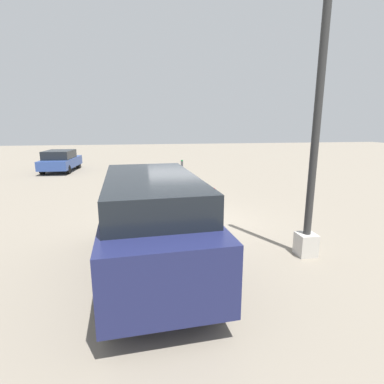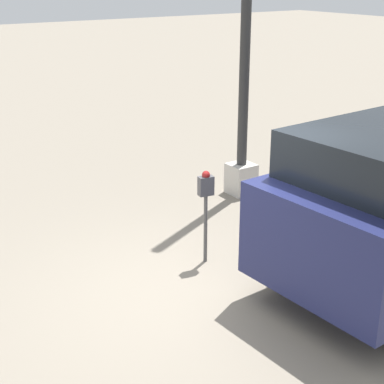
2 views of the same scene
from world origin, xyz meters
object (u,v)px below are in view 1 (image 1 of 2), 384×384
Objects in this scene: parking_meter_far at (182,167)px; car_distant at (61,160)px; parking_meter_near at (214,199)px; fire_hydrant at (185,179)px; lamp_post at (314,152)px; parked_van at (153,221)px.

car_distant is (-6.47, -7.39, -0.28)m from parking_meter_far.
car_distant is at bearing -140.35° from parking_meter_near.
car_distant reaches higher than fire_hydrant.
lamp_post is 3.92m from parked_van.
parking_meter_far reaches higher than fire_hydrant.
parked_van reaches higher than parking_meter_near.
fire_hydrant is (-0.28, 0.19, -0.67)m from parking_meter_far.
fire_hydrant is at bearing -125.88° from car_distant.
lamp_post is at bearing 51.32° from parking_meter_near.
car_distant reaches higher than parking_meter_near.
car_distant is 5.90× the size of fire_hydrant.
parking_meter_near is 0.95× the size of parking_meter_far.
car_distant is at bearing -121.27° from parking_meter_far.
parked_van is (2.26, -1.86, 0.18)m from parking_meter_near.
lamp_post is at bearing -145.11° from car_distant.
parking_meter_near is 14.99m from car_distant.
car_distant is (-15.28, -5.57, -0.40)m from parked_van.
parking_meter_far is 0.28× the size of parked_van.
lamp_post is 1.38× the size of parked_van.
parking_meter_near is at bearing -146.91° from car_distant.
lamp_post reaches higher than parking_meter_far.
fire_hydrant is at bearing 155.75° from parking_meter_far.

